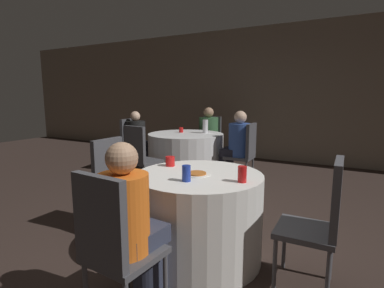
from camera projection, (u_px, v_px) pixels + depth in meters
name	position (u px, v px, depth m)	size (l,w,h in m)	color
ground_plane	(191.00, 258.00, 2.55)	(16.00, 16.00, 0.00)	#332621
wall_back	(295.00, 94.00, 6.08)	(16.00, 0.06, 2.80)	#7A6B5B
table_near	(199.00, 216.00, 2.52)	(1.06, 1.06, 0.73)	white
table_far	(186.00, 155.00, 5.11)	(1.27, 1.27, 0.73)	white
chair_near_west	(114.00, 179.00, 2.95)	(0.41, 0.40, 0.95)	#47474C
chair_near_south	(112.00, 240.00, 1.71)	(0.43, 0.43, 0.95)	#47474C
chair_near_east	(322.00, 215.00, 2.06)	(0.41, 0.41, 0.95)	#47474C
chair_far_east	(246.00, 149.00, 4.60)	(0.41, 0.41, 0.95)	#47474C
chair_far_north	(210.00, 137.00, 6.01)	(0.41, 0.42, 0.95)	#47474C
chair_far_west	(131.00, 141.00, 5.42)	(0.47, 0.46, 0.95)	#47474C
chair_far_south	(139.00, 153.00, 4.26)	(0.45, 0.46, 0.95)	#47474C
person_blue_shirt	(235.00, 147.00, 4.67)	(0.51, 0.34, 1.14)	black
person_orange_shirt	(134.00, 229.00, 1.86)	(0.32, 0.49, 1.11)	#33384C
person_black_shirt	(139.00, 141.00, 5.37)	(0.51, 0.38, 1.09)	black
person_green_jacket	(207.00, 136.00, 5.87)	(0.38, 0.53, 1.14)	black
pizza_plate_near	(197.00, 174.00, 2.44)	(0.22, 0.22, 0.02)	white
soda_can_blue	(186.00, 173.00, 2.24)	(0.07, 0.07, 0.12)	#1E38A5
soda_can_red	(242.00, 174.00, 2.22)	(0.07, 0.07, 0.12)	red
cup_near	(170.00, 161.00, 2.73)	(0.08, 0.08, 0.09)	red
bottle_far	(205.00, 126.00, 5.12)	(0.09, 0.09, 0.23)	white
cup_far	(181.00, 130.00, 5.21)	(0.07, 0.07, 0.09)	red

